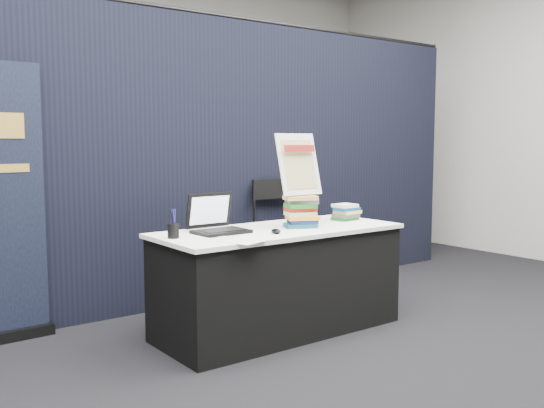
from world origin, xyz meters
The scene contains 14 objects.
floor centered at (0.00, 0.00, 0.00)m, with size 8.00×8.00×0.00m, color black.
wall_back centered at (0.00, 4.00, 1.75)m, with size 8.00×0.02×3.50m, color #B7B5AD.
drape_partition centered at (0.00, 1.60, 1.20)m, with size 6.00×0.08×2.40m, color black.
display_table centered at (0.00, 0.55, 0.38)m, with size 1.80×0.75×0.75m.
laptop centered at (-0.45, 0.65, 0.81)m, with size 0.36×0.29×0.27m.
mouse centered at (-0.16, 0.38, 0.77)m, with size 0.06×0.10×0.03m, color black.
brochure_left centered at (-0.76, 0.47, 0.75)m, with size 0.26×0.18×0.00m, color white.
brochure_mid centered at (-0.48, 0.32, 0.75)m, with size 0.31×0.22×0.00m, color silver.
brochure_right centered at (-0.47, 0.26, 0.75)m, with size 0.32×0.23×0.00m, color white.
pen_cup centered at (-0.81, 0.61, 0.80)m, with size 0.07×0.07×0.10m, color black.
book_stack_tall centered at (0.17, 0.50, 0.86)m, with size 0.26×0.23×0.23m.
book_stack_short centered at (0.70, 0.60, 0.81)m, with size 0.19×0.15×0.13m.
info_sign centered at (0.17, 0.53, 1.20)m, with size 0.34×0.16×0.46m.
stacking_chair centered at (0.66, 1.30, 0.57)m, with size 0.50×0.51×1.03m.
Camera 1 is at (-2.61, -2.83, 1.37)m, focal length 40.00 mm.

